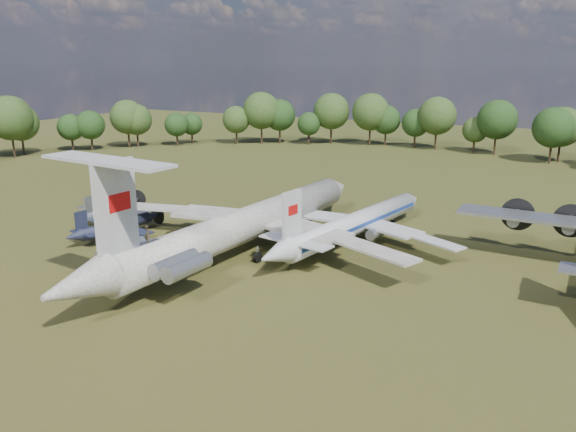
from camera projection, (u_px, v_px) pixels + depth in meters
The scene contains 6 objects.
ground at pixel (237, 240), 72.40m from camera, with size 300.00×300.00×0.00m, color #253913.
il62_airliner at pixel (246, 230), 66.98m from camera, with size 43.48×56.52×5.54m, color #B6B6B1, non-canonical shape.
tu104_jet at pixel (356, 227), 71.18m from camera, with size 28.78×38.38×3.84m, color silver, non-canonical shape.
small_prop_west at pixel (117, 229), 73.24m from camera, with size 11.46×15.63×2.29m, color black, non-canonical shape.
small_prop_northwest at pixel (112, 212), 81.28m from camera, with size 11.60×15.82×2.32m, color #9EA0A5, non-canonical shape.
person_on_il62 at pixel (147, 234), 53.43m from camera, with size 0.64×0.42×1.74m, color olive.
Camera 1 is at (38.17, -57.79, 22.31)m, focal length 35.00 mm.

